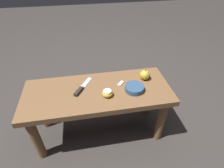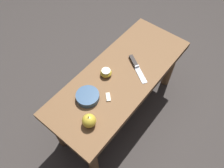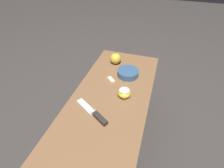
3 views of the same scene
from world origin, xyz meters
name	(u,v)px [view 3 (image 3 of 3)]	position (x,y,z in m)	size (l,w,h in m)	color
ground_plane	(110,147)	(0.00, 0.00, 0.00)	(8.00, 8.00, 0.00)	#383330
wooden_bench	(109,111)	(0.00, 0.00, 0.36)	(1.00, 0.40, 0.44)	brown
knife	(95,114)	(-0.11, 0.03, 0.45)	(0.14, 0.20, 0.02)	#B7BABF
apple_whole	(116,58)	(0.35, 0.07, 0.48)	(0.07, 0.07, 0.08)	gold
apple_cut	(124,93)	(0.06, -0.07, 0.46)	(0.07, 0.07, 0.04)	gold
apple_slice_near_knife	(111,79)	(0.17, 0.04, 0.45)	(0.05, 0.05, 0.01)	silver
bowl	(128,73)	(0.24, -0.04, 0.46)	(0.13, 0.13, 0.04)	#335175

